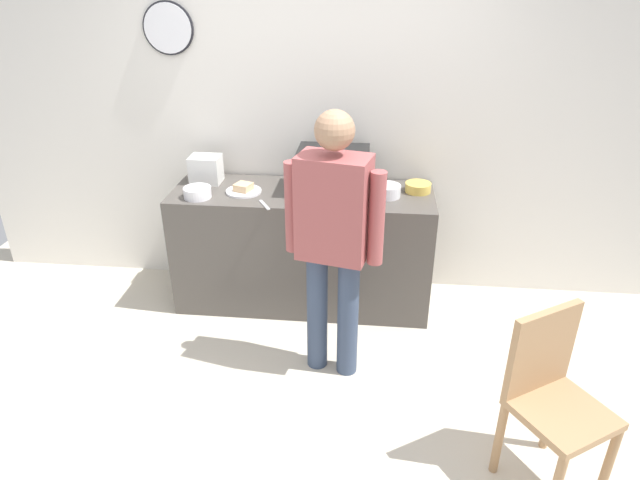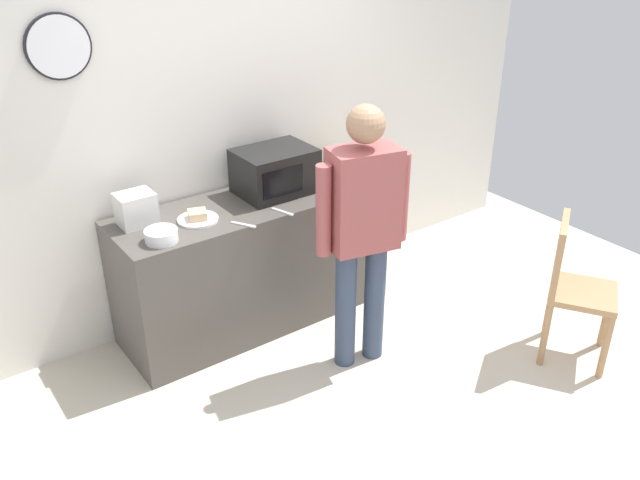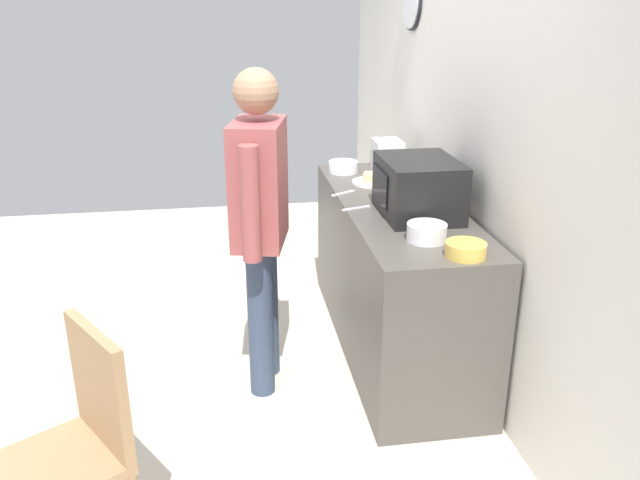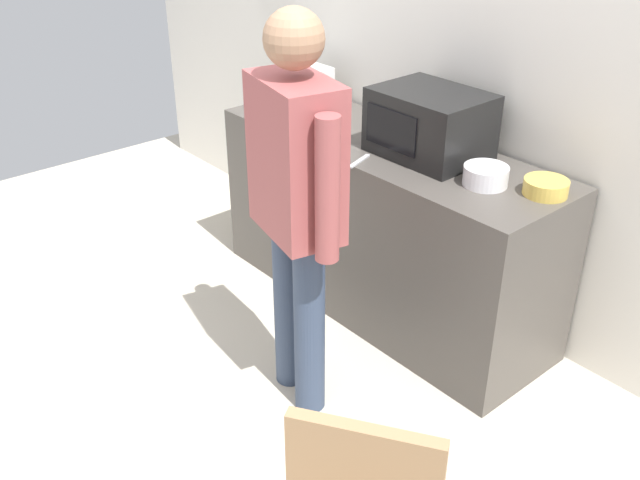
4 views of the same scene
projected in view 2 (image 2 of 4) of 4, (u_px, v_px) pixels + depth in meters
name	position (u px, v px, depth m)	size (l,w,h in m)	color
ground_plane	(376.00, 407.00, 3.95)	(6.00, 6.00, 0.00)	beige
back_wall	(229.00, 126.00, 4.49)	(5.40, 0.13, 2.60)	silver
kitchen_counter	(255.00, 262.00, 4.58)	(1.87, 0.62, 0.90)	#4C4742
microwave	(275.00, 171.00, 4.45)	(0.50, 0.39, 0.30)	black
sandwich_plate	(198.00, 218.00, 4.11)	(0.25, 0.25, 0.07)	white
salad_bowl	(327.00, 176.00, 4.65)	(0.19, 0.19, 0.08)	white
cereal_bowl	(161.00, 236.00, 3.86)	(0.19, 0.19, 0.07)	white
mixing_bowl	(343.00, 166.00, 4.85)	(0.18, 0.18, 0.07)	gold
toaster	(136.00, 209.00, 4.03)	(0.22, 0.18, 0.20)	silver
fork_utensil	(282.00, 212.00, 4.23)	(0.17, 0.02, 0.01)	silver
spoon_utensil	(243.00, 225.00, 4.06)	(0.17, 0.02, 0.01)	silver
person_standing	(363.00, 222.00, 3.92)	(0.58, 0.32, 1.69)	#33415B
wooden_chair	(572.00, 284.00, 4.18)	(0.55, 0.55, 0.94)	#A87F56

